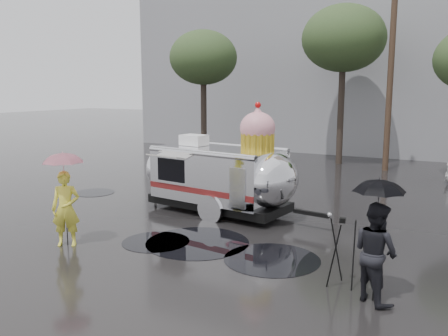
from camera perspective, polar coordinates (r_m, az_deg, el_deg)
The scene contains 13 objects.
ground at distance 11.96m, azimuth -4.85°, elevation -9.58°, with size 120.00×120.00×0.00m, color black.
puddles at distance 12.76m, azimuth -4.13°, elevation -8.29°, with size 10.52×5.31×0.01m.
grey_building at distance 35.07m, azimuth 11.31°, elevation 13.67°, with size 22.00×12.00×13.00m, color gray.
utility_pole at distance 23.77m, azimuth 19.40°, elevation 10.78°, with size 1.60×0.28×9.00m.
tree_left at distance 26.08m, azimuth -2.50°, elevation 13.06°, with size 3.64×3.64×6.95m.
tree_mid at distance 25.35m, azimuth 14.21°, elevation 14.82°, with size 4.20×4.20×8.03m.
barricade_row at distance 22.94m, azimuth -3.11°, elevation 1.09°, with size 4.30×0.80×1.00m.
airstream_trailer at distance 14.94m, azimuth -0.43°, elevation -0.64°, with size 6.63×2.79×3.59m.
person_left at distance 12.49m, azimuth -18.50°, elevation -4.66°, with size 0.68×0.46×1.90m, color yellow.
umbrella_pink at distance 12.29m, azimuth -18.75°, elevation -0.04°, with size 1.24×1.24×2.39m.
person_right at distance 9.27m, azimuth 17.76°, elevation -9.63°, with size 0.91×0.50×1.89m, color black.
umbrella_black at distance 8.99m, azimuth 18.09°, elevation -3.59°, with size 1.16×1.16×2.34m.
tripod at distance 9.79m, azimuth 13.95°, elevation -9.16°, with size 0.54×0.58×1.42m.
Camera 1 is at (6.14, -9.48, 3.93)m, focal length 38.00 mm.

